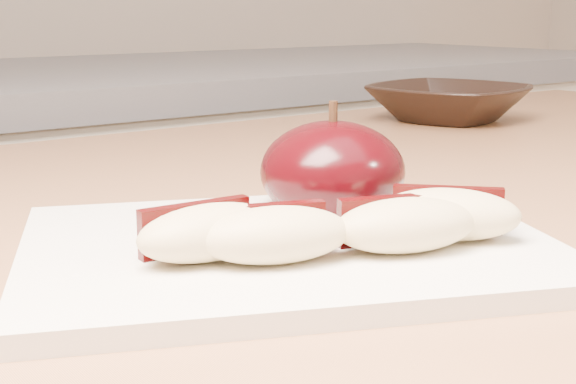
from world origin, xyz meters
TOP-DOWN VIEW (x-y plane):
  - cutting_board at (-0.05, 0.37)m, footprint 0.33×0.29m
  - apple_half at (0.01, 0.41)m, footprint 0.11×0.11m
  - apple_wedge_a at (-0.10, 0.37)m, footprint 0.08×0.04m
  - apple_wedge_b at (-0.08, 0.35)m, footprint 0.08×0.06m
  - apple_wedge_c at (-0.02, 0.32)m, footprint 0.08×0.06m
  - apple_wedge_d at (0.02, 0.32)m, footprint 0.08×0.08m
  - bowl at (0.41, 0.68)m, footprint 0.21×0.21m

SIDE VIEW (x-z plane):
  - cutting_board at x=-0.05m, z-range 0.90..0.91m
  - bowl at x=0.41m, z-range 0.90..0.94m
  - apple_wedge_a at x=-0.10m, z-range 0.91..0.94m
  - apple_wedge_b at x=-0.08m, z-range 0.91..0.94m
  - apple_wedge_c at x=-0.02m, z-range 0.91..0.94m
  - apple_wedge_d at x=0.02m, z-range 0.91..0.94m
  - apple_half at x=0.01m, z-range 0.90..0.97m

